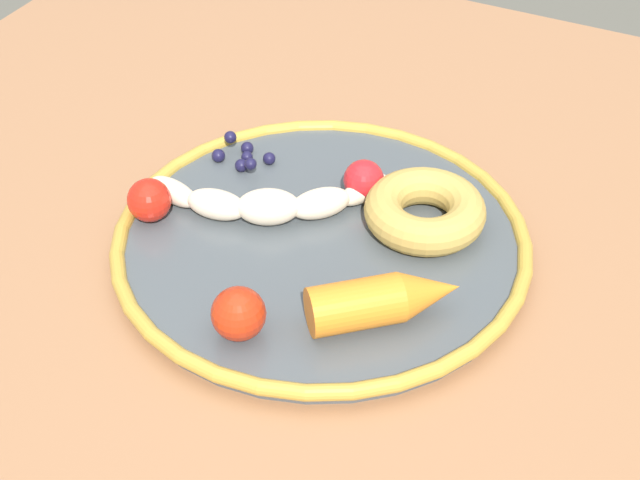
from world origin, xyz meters
TOP-DOWN VIEW (x-y plane):
  - dining_table at (0.00, 0.00)m, footprint 0.97×0.93m
  - plate at (0.01, -0.00)m, footprint 0.33×0.33m
  - banana at (-0.05, 0.01)m, footprint 0.18×0.12m
  - carrot_orange at (0.08, -0.06)m, footprint 0.11×0.10m
  - donut at (0.07, 0.05)m, footprint 0.13×0.13m
  - blueberry_pile at (-0.10, 0.06)m, footprint 0.05×0.04m
  - tomato_near at (0.01, 0.06)m, footprint 0.03×0.03m
  - tomato_mid at (-0.13, -0.04)m, footprint 0.04×0.04m
  - tomato_far at (0.00, -0.12)m, footprint 0.04×0.04m

SIDE VIEW (x-z plane):
  - dining_table at x=0.00m, z-range 0.27..0.97m
  - plate at x=0.01m, z-range 0.70..0.72m
  - blueberry_pile at x=-0.10m, z-range 0.71..0.73m
  - banana at x=-0.05m, z-range 0.71..0.74m
  - donut at x=0.07m, z-range 0.71..0.74m
  - tomato_near at x=0.01m, z-range 0.71..0.75m
  - tomato_mid at x=-0.13m, z-range 0.71..0.75m
  - carrot_orange at x=0.08m, z-range 0.71..0.75m
  - tomato_far at x=0.00m, z-range 0.71..0.75m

